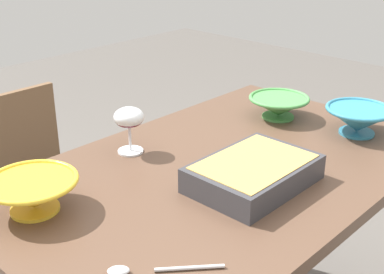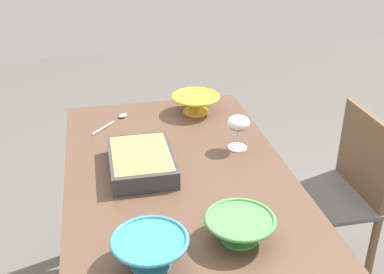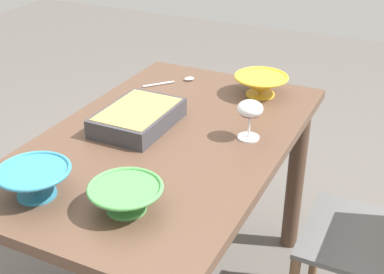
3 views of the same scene
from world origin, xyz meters
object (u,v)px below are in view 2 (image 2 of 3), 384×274
at_px(wine_glass, 238,125).
at_px(mixing_bowl, 240,227).
at_px(dining_table, 178,202).
at_px(casserole_dish, 141,160).
at_px(serving_bowl, 150,250).
at_px(small_bowl, 196,103).
at_px(chair, 335,191).
at_px(serving_spoon, 117,119).

distance_m(wine_glass, mixing_bowl, 0.55).
relative_size(dining_table, casserole_dish, 4.01).
bearing_deg(serving_bowl, wine_glass, 144.44).
xyz_separation_m(dining_table, small_bowl, (-0.48, 0.17, 0.19)).
bearing_deg(chair, wine_glass, -82.16).
distance_m(casserole_dish, serving_bowl, 0.50).
height_order(wine_glass, small_bowl, wine_glass).
distance_m(dining_table, serving_bowl, 0.53).
height_order(chair, serving_spoon, chair).
xyz_separation_m(casserole_dish, serving_bowl, (0.50, -0.03, 0.01)).
distance_m(casserole_dish, serving_spoon, 0.44).
bearing_deg(chair, serving_spoon, -106.83).
relative_size(dining_table, chair, 1.56).
relative_size(wine_glass, serving_bowl, 0.66).
height_order(chair, serving_bowl, serving_bowl).
xyz_separation_m(dining_table, chair, (-0.18, 0.75, -0.17)).
bearing_deg(wine_glass, chair, 97.84).
relative_size(chair, wine_glass, 5.99).
bearing_deg(dining_table, casserole_dish, -102.80).
height_order(casserole_dish, small_bowl, small_bowl).
relative_size(small_bowl, serving_bowl, 1.04).
distance_m(dining_table, wine_glass, 0.37).
relative_size(casserole_dish, serving_spoon, 1.74).
relative_size(mixing_bowl, small_bowl, 0.94).
xyz_separation_m(dining_table, serving_bowl, (0.47, -0.16, 0.19)).
distance_m(wine_glass, small_bowl, 0.38).
bearing_deg(small_bowl, mixing_bowl, -4.27).
distance_m(mixing_bowl, serving_spoon, 0.93).
bearing_deg(chair, dining_table, -76.47).
bearing_deg(mixing_bowl, dining_table, -165.82).
bearing_deg(casserole_dish, small_bowl, 146.64).
xyz_separation_m(chair, serving_spoon, (-0.28, -0.93, 0.32)).
bearing_deg(serving_bowl, dining_table, 161.40).
xyz_separation_m(wine_glass, casserole_dish, (0.08, -0.38, -0.06)).
bearing_deg(small_bowl, serving_bowl, -19.15).
xyz_separation_m(dining_table, casserole_dish, (-0.03, -0.13, 0.18)).
bearing_deg(mixing_bowl, casserole_dish, -152.55).
bearing_deg(serving_bowl, small_bowl, 160.85).
xyz_separation_m(wine_glass, mixing_bowl, (0.53, -0.15, -0.06)).
bearing_deg(casserole_dish, dining_table, 77.20).
xyz_separation_m(dining_table, mixing_bowl, (0.41, 0.10, 0.18)).
height_order(small_bowl, serving_bowl, serving_bowl).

